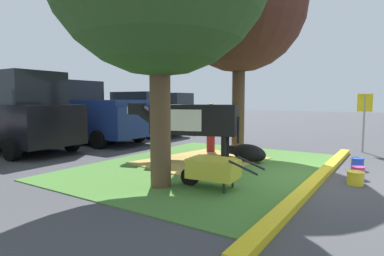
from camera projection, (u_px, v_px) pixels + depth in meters
name	position (u px, v px, depth m)	size (l,w,h in m)	color
ground_plane	(305.00, 178.00, 6.74)	(80.00, 80.00, 0.00)	#424247
grass_island	(205.00, 166.00, 7.96)	(6.83, 5.12, 0.02)	#477A33
curb_yellow	(318.00, 178.00, 6.48)	(8.03, 0.24, 0.12)	yellow
hay_bedding	(201.00, 161.00, 8.51)	(3.20, 2.40, 0.04)	tan
shade_tree_right	(240.00, 6.00, 9.37)	(3.92, 3.92, 6.42)	#4C3823
cow_holstein	(190.00, 120.00, 8.49)	(1.39, 3.05, 1.58)	black
calf_lying	(248.00, 153.00, 8.48)	(0.81, 1.33, 0.48)	black
person_handler	(211.00, 126.00, 9.88)	(0.34, 0.49, 1.57)	maroon
wheelbarrow	(212.00, 169.00, 5.88)	(0.68, 1.61, 0.63)	gold
parking_sign	(364.00, 111.00, 9.94)	(0.15, 0.44, 1.86)	#99999E
bucket_yellow	(355.00, 178.00, 6.20)	(0.33, 0.33, 0.27)	yellow
bucket_pink	(358.00, 172.00, 6.66)	(0.27, 0.27, 0.26)	#EA3893
bucket_blue	(357.00, 164.00, 7.52)	(0.30, 0.30, 0.29)	blue
suv_black	(15.00, 112.00, 10.11)	(2.16, 4.62, 2.52)	black
pickup_truck_maroon	(86.00, 114.00, 12.47)	(2.26, 5.42, 2.42)	navy
sedan_silver	(140.00, 114.00, 14.66)	(2.06, 4.42, 2.02)	silver
sedan_blue	(169.00, 112.00, 17.15)	(2.06, 4.42, 2.02)	#B7B7BC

